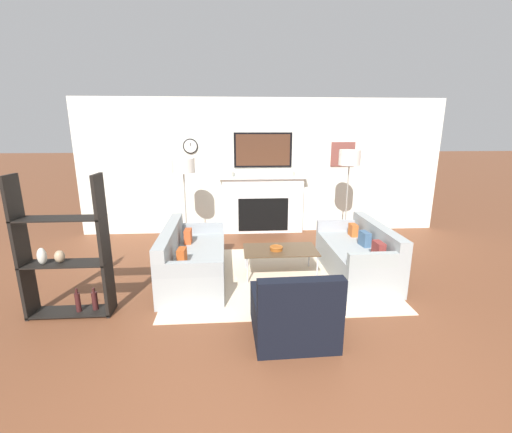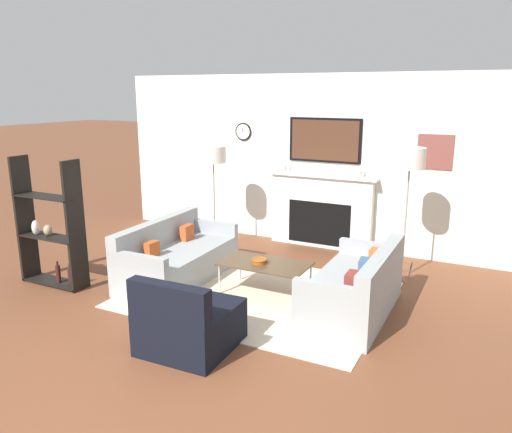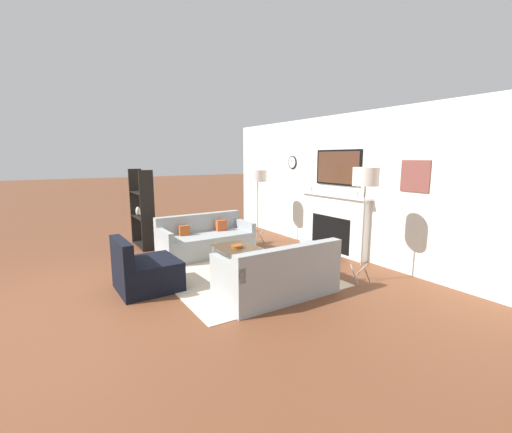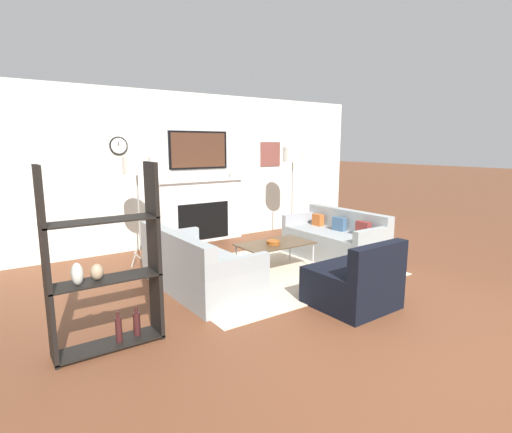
# 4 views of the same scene
# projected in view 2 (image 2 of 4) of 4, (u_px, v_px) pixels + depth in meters

# --- Properties ---
(ground_plane) EXTENTS (60.00, 60.00, 0.00)m
(ground_plane) POSITION_uv_depth(u_px,v_px,m) (114.00, 409.00, 3.93)
(ground_plane) COLOR brown
(fireplace_wall) EXTENTS (7.36, 0.28, 2.70)m
(fireplace_wall) POSITION_uv_depth(u_px,v_px,m) (324.00, 171.00, 7.84)
(fireplace_wall) COLOR white
(fireplace_wall) RESTS_ON ground_plane
(area_rug) EXTENTS (3.04, 2.37, 0.01)m
(area_rug) POSITION_uv_depth(u_px,v_px,m) (258.00, 294.00, 6.13)
(area_rug) COLOR beige
(area_rug) RESTS_ON ground_plane
(couch_left) EXTENTS (0.87, 1.80, 0.77)m
(couch_left) POSITION_uv_depth(u_px,v_px,m) (176.00, 259.00, 6.60)
(couch_left) COLOR #99A0A1
(couch_left) RESTS_ON ground_plane
(couch_right) EXTENTS (0.78, 1.65, 0.76)m
(couch_right) POSITION_uv_depth(u_px,v_px,m) (356.00, 290.00, 5.53)
(couch_right) COLOR #99A0A1
(couch_right) RESTS_ON ground_plane
(armchair) EXTENTS (0.84, 0.85, 0.78)m
(armchair) POSITION_uv_depth(u_px,v_px,m) (188.00, 324.00, 4.80)
(armchair) COLOR black
(armchair) RESTS_ON ground_plane
(coffee_table) EXTENTS (1.07, 0.61, 0.40)m
(coffee_table) POSITION_uv_depth(u_px,v_px,m) (265.00, 265.00, 6.07)
(coffee_table) COLOR #4C3823
(coffee_table) RESTS_ON ground_plane
(decorative_bowl) EXTENTS (0.19, 0.19, 0.06)m
(decorative_bowl) POSITION_uv_depth(u_px,v_px,m) (259.00, 261.00, 6.06)
(decorative_bowl) COLOR #9B4D19
(decorative_bowl) RESTS_ON coffee_table
(floor_lamp_left) EXTENTS (0.39, 0.39, 1.63)m
(floor_lamp_left) POSITION_uv_depth(u_px,v_px,m) (213.00, 156.00, 7.60)
(floor_lamp_left) COLOR #9E998E
(floor_lamp_left) RESTS_ON ground_plane
(floor_lamp_right) EXTENTS (0.38, 0.38, 1.75)m
(floor_lamp_right) POSITION_uv_depth(u_px,v_px,m) (410.00, 160.00, 6.29)
(floor_lamp_right) COLOR #9E998E
(floor_lamp_right) RESTS_ON ground_plane
(shelf_unit) EXTENTS (0.94, 0.28, 1.64)m
(shelf_unit) POSITION_uv_depth(u_px,v_px,m) (50.00, 229.00, 6.31)
(shelf_unit) COLOR black
(shelf_unit) RESTS_ON ground_plane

